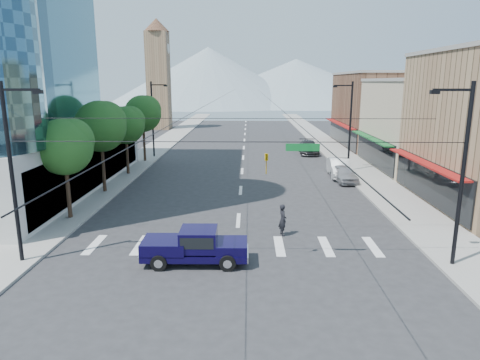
{
  "coord_description": "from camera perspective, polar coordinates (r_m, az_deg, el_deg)",
  "views": [
    {
      "loc": [
        0.65,
        -20.96,
        8.96
      ],
      "look_at": [
        0.13,
        4.9,
        3.0
      ],
      "focal_mm": 32.0,
      "sensor_mm": 36.0,
      "label": 1
    }
  ],
  "objects": [
    {
      "name": "mountain_right",
      "position": [
        181.99,
        7.45,
        12.88
      ],
      "size": [
        90.0,
        90.0,
        18.0
      ],
      "primitive_type": "cone",
      "color": "gray",
      "rests_on": "ground"
    },
    {
      "name": "parked_car_near",
      "position": [
        40.13,
        13.72,
        0.81
      ],
      "size": [
        2.1,
        4.56,
        1.51
      ],
      "primitive_type": "imported",
      "rotation": [
        0.0,
        0.0,
        0.07
      ],
      "color": "#9E9DA2",
      "rests_on": "ground"
    },
    {
      "name": "lamp_pole_nw",
      "position": [
        52.36,
        -11.45,
        8.32
      ],
      "size": [
        2.0,
        0.25,
        9.0
      ],
      "color": "black",
      "rests_on": "ground"
    },
    {
      "name": "pickup_truck",
      "position": [
        21.8,
        -6.08,
        -8.67
      ],
      "size": [
        5.37,
        2.14,
        1.81
      ],
      "rotation": [
        0.0,
        0.0,
        0.01
      ],
      "color": "#0C0632",
      "rests_on": "ground"
    },
    {
      "name": "shop_mid",
      "position": [
        49.15,
        24.51,
        6.61
      ],
      "size": [
        12.0,
        14.0,
        9.0
      ],
      "primitive_type": "cube",
      "color": "tan",
      "rests_on": "ground"
    },
    {
      "name": "signal_rig",
      "position": [
        20.43,
        -0.16,
        0.78
      ],
      "size": [
        21.8,
        0.2,
        9.0
      ],
      "color": "black",
      "rests_on": "ground"
    },
    {
      "name": "tree_midnear",
      "position": [
        36.17,
        -17.9,
        7.02
      ],
      "size": [
        4.09,
        4.09,
        7.52
      ],
      "color": "black",
      "rests_on": "ground"
    },
    {
      "name": "ground",
      "position": [
        22.8,
        -0.58,
        -10.16
      ],
      "size": [
        160.0,
        160.0,
        0.0
      ],
      "primitive_type": "plane",
      "color": "#28282B",
      "rests_on": "ground"
    },
    {
      "name": "parked_car_far",
      "position": [
        55.11,
        9.13,
        4.32
      ],
      "size": [
        2.56,
        5.79,
        1.65
      ],
      "primitive_type": "imported",
      "rotation": [
        0.0,
        0.0,
        -0.04
      ],
      "color": "#302F32",
      "rests_on": "ground"
    },
    {
      "name": "tree_near",
      "position": [
        29.75,
        -22.13,
        4.36
      ],
      "size": [
        3.65,
        3.64,
        6.71
      ],
      "color": "black",
      "rests_on": "ground"
    },
    {
      "name": "tree_midfar",
      "position": [
        42.88,
        -14.83,
        7.24
      ],
      "size": [
        3.65,
        3.64,
        6.71
      ],
      "color": "black",
      "rests_on": "ground"
    },
    {
      "name": "sidewalk_right",
      "position": [
        62.64,
        11.62,
        4.55
      ],
      "size": [
        4.0,
        120.0,
        0.15
      ],
      "primitive_type": "cube",
      "color": "gray",
      "rests_on": "ground"
    },
    {
      "name": "parked_car_mid",
      "position": [
        42.3,
        13.07,
        1.59
      ],
      "size": [
        2.03,
        5.28,
        1.72
      ],
      "primitive_type": "imported",
      "rotation": [
        0.0,
        0.0,
        -0.04
      ],
      "color": "silver",
      "rests_on": "ground"
    },
    {
      "name": "lamp_pole_ne",
      "position": [
        44.29,
        14.34,
        7.37
      ],
      "size": [
        2.0,
        0.25,
        9.0
      ],
      "color": "black",
      "rests_on": "ground"
    },
    {
      "name": "sidewalk_left",
      "position": [
        62.89,
        -10.5,
        4.64
      ],
      "size": [
        4.0,
        120.0,
        0.15
      ],
      "primitive_type": "cube",
      "color": "gray",
      "rests_on": "ground"
    },
    {
      "name": "tree_far",
      "position": [
        49.58,
        -12.67,
        8.77
      ],
      "size": [
        4.09,
        4.09,
        7.52
      ],
      "color": "black",
      "rests_on": "ground"
    },
    {
      "name": "pedestrian",
      "position": [
        25.59,
        5.7,
        -5.31
      ],
      "size": [
        0.62,
        0.79,
        1.92
      ],
      "primitive_type": "imported",
      "rotation": [
        0.0,
        0.0,
        1.82
      ],
      "color": "black",
      "rests_on": "ground"
    },
    {
      "name": "clock_tower",
      "position": [
        84.73,
        -10.84,
        13.89
      ],
      "size": [
        4.8,
        4.8,
        20.4
      ],
      "color": "#8C6B4C",
      "rests_on": "ground"
    },
    {
      "name": "mountain_left",
      "position": [
        171.69,
        -4.19,
        13.62
      ],
      "size": [
        80.0,
        80.0,
        22.0
      ],
      "primitive_type": "cone",
      "color": "gray",
      "rests_on": "ground"
    },
    {
      "name": "shop_far",
      "position": [
        64.08,
        18.96,
        8.74
      ],
      "size": [
        12.0,
        18.0,
        10.0
      ],
      "primitive_type": "cube",
      "color": "brown",
      "rests_on": "ground"
    }
  ]
}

